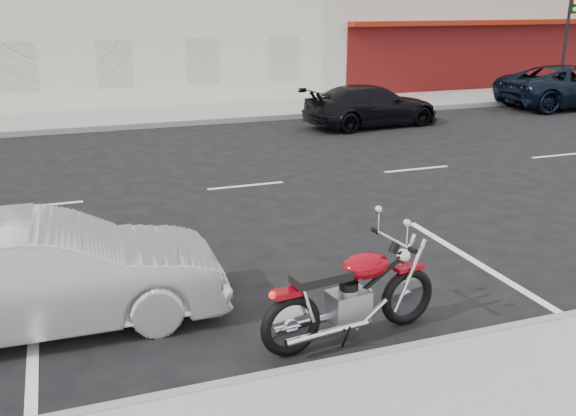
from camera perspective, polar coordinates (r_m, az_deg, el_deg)
name	(u,v)px	position (r m, az deg, el deg)	size (l,w,h in m)	color
ground	(335,177)	(13.83, 4.22, 2.75)	(120.00, 120.00, 0.00)	black
sidewalk_far	(74,120)	(21.17, -18.46, 7.41)	(80.00, 3.40, 0.15)	gray
curb_near	(146,405)	(6.28, -12.52, -16.74)	(80.00, 0.12, 0.16)	gray
curb_far	(77,130)	(19.50, -18.26, 6.60)	(80.00, 0.12, 0.16)	gray
traffic_light	(568,29)	(27.96, 23.66, 14.33)	(0.26, 0.30, 3.80)	black
fire_hydrant	(528,83)	(27.25, 20.54, 10.33)	(0.20, 0.20, 0.72)	beige
motorcycle	(410,284)	(7.56, 10.77, -6.63)	(2.21, 0.73, 1.11)	black
sedan_silver	(46,275)	(7.78, -20.70, -5.57)	(1.39, 3.99, 1.31)	#B9BBC1
suv_far	(572,86)	(25.14, 23.93, 9.86)	(2.44, 5.29, 1.47)	black
car_far	(371,106)	(19.63, 7.43, 9.01)	(1.72, 4.24, 1.23)	black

